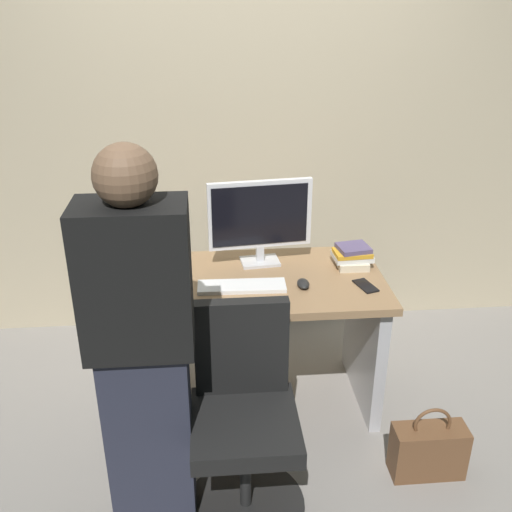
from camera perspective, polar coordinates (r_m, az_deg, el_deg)
ground_plane at (r=3.36m, az=-0.07°, el=-13.72°), size 9.00×9.00×0.00m
wall_back at (r=3.60m, az=-1.37°, el=15.32°), size 6.40×0.10×3.00m
desk at (r=3.07m, az=-0.08°, el=-6.27°), size 1.30×0.72×0.75m
office_chair at (r=2.56m, az=-1.17°, el=-15.94°), size 0.52×0.52×0.94m
person_at_desk at (r=2.29m, az=-11.03°, el=-8.96°), size 0.40×0.24×1.64m
monitor at (r=3.02m, az=0.39°, el=3.72°), size 0.54×0.16×0.46m
keyboard at (r=2.86m, az=-1.40°, el=-2.97°), size 0.43×0.14×0.02m
mouse at (r=2.88m, az=4.62°, el=-2.70°), size 0.06×0.10×0.03m
cup_near_keyboard at (r=2.82m, az=-9.79°, el=-2.94°), size 0.08×0.08×0.09m
book_stack at (r=3.10m, az=9.38°, el=-0.03°), size 0.21×0.17×0.11m
cell_phone at (r=2.93m, az=10.62°, el=-2.86°), size 0.11×0.16×0.01m
handbag at (r=2.98m, az=16.44°, el=-17.66°), size 0.34×0.14×0.38m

